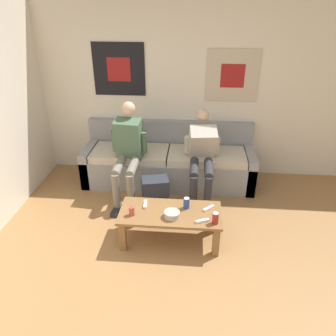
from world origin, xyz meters
TOP-DOWN VIEW (x-y plane):
  - ground_plane at (0.00, 0.00)m, footprint 18.00×18.00m
  - wall_back at (0.00, 2.60)m, footprint 10.00×0.07m
  - couch at (-0.02, 2.23)m, footprint 2.39×0.74m
  - coffee_table at (0.11, 0.90)m, footprint 1.09×0.51m
  - person_seated_adult at (-0.52, 1.81)m, footprint 0.47×0.87m
  - person_seated_teen at (0.44, 1.86)m, footprint 0.47×0.99m
  - backpack at (-0.13, 1.48)m, footprint 0.37×0.32m
  - ceramic_bowl at (0.13, 0.81)m, footprint 0.17×0.17m
  - pillar_candle at (-0.29, 0.81)m, footprint 0.06×0.06m
  - drink_can_blue at (0.28, 0.99)m, footprint 0.07×0.07m
  - drink_can_red at (0.57, 0.74)m, footprint 0.07×0.07m
  - game_controller_near_left at (0.45, 0.75)m, footprint 0.15×0.09m
  - game_controller_near_right at (-0.18, 1.00)m, footprint 0.05×0.15m
  - game_controller_far_center at (0.51, 0.98)m, footprint 0.13×0.12m

SIDE VIEW (x-z plane):
  - ground_plane at x=0.00m, z-range 0.00..0.00m
  - backpack at x=-0.13m, z-range -0.01..0.42m
  - couch at x=-0.02m, z-range -0.12..0.70m
  - coffee_table at x=0.11m, z-range 0.12..0.49m
  - game_controller_near_left at x=0.45m, z-range 0.37..0.40m
  - game_controller_near_right at x=-0.18m, z-range 0.37..0.40m
  - game_controller_far_center at x=0.51m, z-range 0.37..0.40m
  - ceramic_bowl at x=0.13m, z-range 0.38..0.45m
  - pillar_candle at x=-0.29m, z-range 0.37..0.48m
  - drink_can_blue at x=0.28m, z-range 0.37..0.50m
  - drink_can_red at x=0.57m, z-range 0.37..0.50m
  - person_seated_teen at x=0.44m, z-range 0.05..1.16m
  - person_seated_adult at x=-0.52m, z-range 0.04..1.28m
  - wall_back at x=0.00m, z-range 0.00..2.55m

